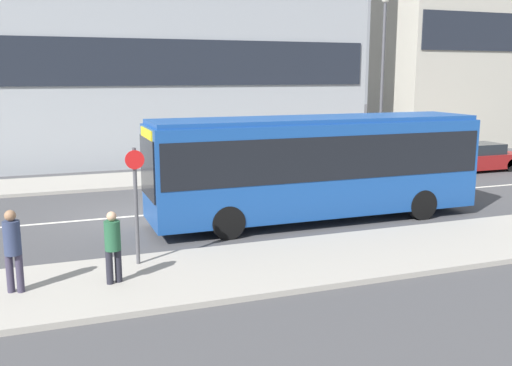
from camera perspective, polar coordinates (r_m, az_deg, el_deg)
ground_plane at (r=19.04m, az=-11.82°, el=-3.25°), size 120.00×120.00×0.00m
sidewalk_near at (r=13.12m, az=-7.68°, el=-9.26°), size 44.00×3.50×0.13m
sidewalk_far at (r=25.09m, az=-13.96°, el=0.18°), size 44.00×3.50×0.13m
lane_centerline at (r=19.04m, az=-11.82°, el=-3.24°), size 41.80×0.16×0.01m
city_bus at (r=17.87m, az=5.97°, el=2.15°), size 10.47×2.47×3.26m
parked_car_0 at (r=26.32m, az=13.84°, el=1.88°), size 3.95×1.87×1.28m
parked_car_1 at (r=29.37m, az=21.32°, el=2.38°), size 4.05×1.75×1.32m
pedestrian_near_stop at (r=12.64m, az=-23.16°, el=-5.81°), size 0.34×0.34×1.74m
pedestrian_down_pavement at (r=12.55m, az=-14.13°, el=-5.84°), size 0.34×0.34×1.58m
bus_stop_sign at (r=13.50m, az=-11.92°, el=-1.40°), size 0.44×0.12×2.77m
street_lamp at (r=27.80m, az=12.56°, el=11.30°), size 0.36×0.36×7.99m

